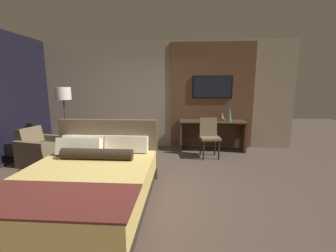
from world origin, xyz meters
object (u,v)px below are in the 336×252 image
at_px(tv, 212,87).
at_px(floor_lamp, 64,99).
at_px(vase_tall, 229,113).
at_px(desk_chair, 209,134).
at_px(vase_short, 222,116).
at_px(bed, 86,185).
at_px(armchair_by_window, 41,152).
at_px(desk, 212,130).

relative_size(tv, floor_lamp, 0.63).
height_order(tv, vase_tall, tv).
distance_m(desk_chair, vase_tall, 0.85).
bearing_deg(vase_short, floor_lamp, -167.25).
bearing_deg(floor_lamp, bed, -57.03).
xyz_separation_m(vase_tall, vase_short, (-0.16, 0.11, -0.09)).
relative_size(armchair_by_window, vase_short, 4.03).
relative_size(desk, armchair_by_window, 1.90).
bearing_deg(vase_short, vase_tall, -32.98).
distance_m(bed, vase_tall, 3.83).
distance_m(armchair_by_window, vase_tall, 4.41).
bearing_deg(tv, bed, -123.65).
bearing_deg(armchair_by_window, desk_chair, -67.05).
bearing_deg(vase_short, bed, -128.41).
bearing_deg(floor_lamp, desk_chair, 4.11).
height_order(desk_chair, vase_tall, vase_tall).
height_order(bed, armchair_by_window, bed).
distance_m(tv, vase_tall, 0.82).
height_order(bed, vase_tall, vase_tall).
relative_size(armchair_by_window, vase_tall, 2.22).
relative_size(desk, vase_short, 7.65).
xyz_separation_m(desk, floor_lamp, (-3.45, -0.81, 0.84)).
height_order(desk, tv, tv).
distance_m(bed, floor_lamp, 2.72).
bearing_deg(bed, desk_chair, 50.26).
height_order(desk, armchair_by_window, armchair_by_window).
relative_size(desk_chair, vase_short, 4.23).
xyz_separation_m(tv, armchair_by_window, (-3.76, -1.54, -1.35)).
distance_m(tv, floor_lamp, 3.61).
xyz_separation_m(floor_lamp, vase_short, (3.70, 0.84, -0.48)).
bearing_deg(vase_tall, tv, 143.75).
height_order(tv, vase_short, tv).
relative_size(tv, armchair_by_window, 1.18).
bearing_deg(desk, bed, -125.58).
xyz_separation_m(bed, floor_lamp, (-1.37, 2.11, 1.04)).
xyz_separation_m(tv, desk_chair, (-0.14, -0.79, -1.06)).
xyz_separation_m(bed, vase_tall, (2.50, 2.84, 0.65)).
height_order(desk_chair, armchair_by_window, desk_chair).
xyz_separation_m(bed, desk, (2.09, 2.92, 0.20)).
distance_m(desk, armchair_by_window, 3.99).
relative_size(desk, desk_chair, 1.81).
bearing_deg(tv, vase_short, -38.29).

